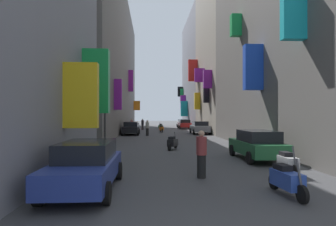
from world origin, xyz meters
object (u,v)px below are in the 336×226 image
(pedestrian_near_right, at_px, (147,128))
(scooter_white, at_px, (288,163))
(scooter_green, at_px, (160,127))
(pedestrian_mid_street, at_px, (143,124))
(parked_car_black, at_px, (131,128))
(pedestrian_near_left, at_px, (132,125))
(parked_car_grey, at_px, (200,127))
(parked_car_blue, at_px, (86,165))
(traffic_light_near_corner, at_px, (105,104))
(parked_car_green, at_px, (257,144))
(parked_car_red, at_px, (184,124))
(scooter_blue, at_px, (286,179))
(scooter_orange, at_px, (161,129))
(pedestrian_crossing, at_px, (201,154))
(parked_car_silver, at_px, (183,123))
(scooter_silver, at_px, (137,125))

(pedestrian_near_right, bearing_deg, scooter_white, -75.17)
(scooter_green, relative_size, pedestrian_mid_street, 1.10)
(parked_car_black, bearing_deg, pedestrian_near_left, 93.05)
(scooter_green, bearing_deg, parked_car_black, -109.49)
(parked_car_grey, xyz_separation_m, pedestrian_near_right, (-6.02, -2.31, 0.04))
(parked_car_blue, relative_size, pedestrian_mid_street, 2.79)
(pedestrian_mid_street, height_order, traffic_light_near_corner, traffic_light_near_corner)
(scooter_green, height_order, pedestrian_near_left, pedestrian_near_left)
(parked_car_green, distance_m, pedestrian_near_right, 17.96)
(pedestrian_mid_street, bearing_deg, parked_car_red, 23.41)
(parked_car_black, bearing_deg, scooter_blue, -76.68)
(parked_car_red, bearing_deg, scooter_orange, -114.89)
(parked_car_green, xyz_separation_m, parked_car_grey, (0.35, 19.35, 0.00))
(pedestrian_near_left, bearing_deg, parked_car_black, -86.95)
(pedestrian_crossing, relative_size, traffic_light_near_corner, 0.39)
(scooter_orange, xyz_separation_m, pedestrian_near_right, (-1.73, -6.07, 0.36))
(scooter_white, bearing_deg, scooter_green, 96.42)
(pedestrian_mid_street, bearing_deg, parked_car_black, -95.76)
(pedestrian_near_right, bearing_deg, scooter_green, 81.34)
(parked_car_red, bearing_deg, pedestrian_mid_street, -156.59)
(parked_car_green, relative_size, parked_car_grey, 1.05)
(parked_car_blue, relative_size, traffic_light_near_corner, 1.03)
(parked_car_red, height_order, parked_car_black, parked_car_red)
(pedestrian_mid_street, bearing_deg, pedestrian_near_left, -133.82)
(scooter_green, bearing_deg, parked_car_blue, -95.72)
(parked_car_grey, bearing_deg, parked_car_silver, 90.29)
(scooter_green, distance_m, pedestrian_crossing, 32.99)
(parked_car_black, distance_m, pedestrian_crossing, 23.02)
(scooter_blue, distance_m, scooter_orange, 29.71)
(scooter_orange, distance_m, pedestrian_crossing, 27.13)
(parked_car_black, height_order, pedestrian_near_right, pedestrian_near_right)
(parked_car_blue, height_order, scooter_orange, parked_car_blue)
(scooter_orange, xyz_separation_m, pedestrian_near_left, (-4.02, 4.15, 0.33))
(parked_car_red, bearing_deg, scooter_silver, 156.98)
(scooter_green, bearing_deg, traffic_light_near_corner, -100.23)
(scooter_silver, height_order, pedestrian_mid_street, pedestrian_mid_street)
(scooter_white, bearing_deg, scooter_blue, -116.03)
(scooter_silver, bearing_deg, pedestrian_near_right, -83.88)
(pedestrian_near_left, bearing_deg, scooter_orange, -45.92)
(parked_car_black, distance_m, pedestrian_mid_street, 10.20)
(scooter_white, xyz_separation_m, pedestrian_crossing, (-3.34, -0.32, 0.39))
(parked_car_green, relative_size, pedestrian_crossing, 2.54)
(traffic_light_near_corner, bearing_deg, pedestrian_mid_street, 85.80)
(parked_car_green, bearing_deg, parked_car_red, 90.00)
(scooter_green, distance_m, scooter_silver, 6.94)
(scooter_orange, distance_m, pedestrian_mid_street, 6.24)
(scooter_blue, height_order, scooter_silver, same)
(pedestrian_near_left, relative_size, pedestrian_near_right, 0.97)
(parked_car_red, height_order, scooter_white, parked_car_red)
(parked_car_silver, bearing_deg, pedestrian_near_right, -106.79)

